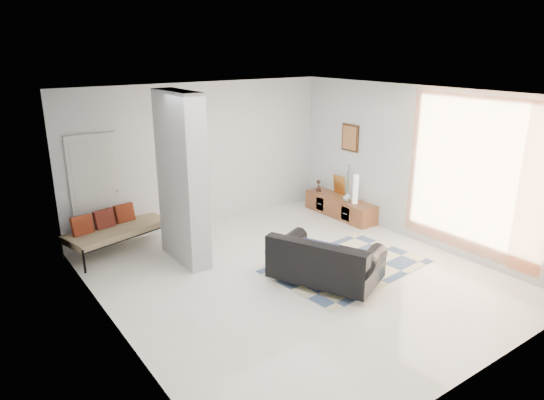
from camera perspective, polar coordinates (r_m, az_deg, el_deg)
floor at (r=7.67m, az=2.83°, el=-8.98°), size 6.00×6.00×0.00m
ceiling at (r=6.89m, az=3.18°, el=12.32°), size 6.00×6.00×0.00m
wall_back at (r=9.61m, az=-8.22°, el=5.24°), size 6.00×0.00×6.00m
wall_front at (r=5.30m, az=23.71°, el=-6.56°), size 6.00×0.00×6.00m
wall_left at (r=5.93m, az=-18.35°, el=-3.37°), size 0.00×6.00×6.00m
wall_right at (r=9.07m, az=16.77°, el=3.92°), size 0.00×6.00×6.00m
partition_column at (r=7.92m, az=-10.57°, el=2.44°), size 0.35×1.20×2.80m
hallway_door at (r=8.93m, az=-20.00°, el=0.87°), size 0.85×0.06×2.04m
curtain at (r=8.37m, az=22.62°, el=2.54°), size 0.00×2.55×2.55m
wall_art at (r=10.10m, az=9.19°, el=7.24°), size 0.04×0.45×0.55m
media_console at (r=10.32m, az=8.00°, el=-0.76°), size 0.45×1.76×0.80m
loveseat at (r=7.34m, az=6.14°, el=-7.29°), size 1.51×1.84×0.76m
daybed at (r=8.85m, az=-17.93°, el=-3.21°), size 1.89×1.16×0.77m
area_rug at (r=8.08m, az=8.77°, el=-7.70°), size 2.64×1.89×0.01m
cylinder_lamp at (r=9.86m, az=9.81°, el=1.26°), size 0.11×0.11×0.60m
bronze_figurine at (r=10.65m, az=5.51°, el=1.71°), size 0.13×0.13×0.25m
vase at (r=10.03m, az=8.84°, el=0.38°), size 0.19×0.19×0.19m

